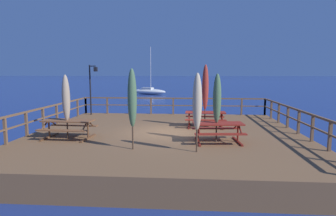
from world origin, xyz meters
TOP-DOWN VIEW (x-y plane):
  - ground_plane at (0.00, 0.00)m, footprint 600.00×600.00m
  - wooden_deck at (0.00, 0.00)m, footprint 12.04×11.33m
  - railing_waterside_far at (0.00, 5.52)m, footprint 11.84×0.10m
  - railing_side_left at (-5.87, -0.00)m, footprint 0.10×11.13m
  - railing_side_right at (5.87, -0.00)m, footprint 0.10×11.13m
  - picnic_table_front_left at (1.84, 1.33)m, footprint 2.02×1.46m
  - picnic_table_front_right at (2.15, -1.75)m, footprint 2.04×1.56m
  - picnic_table_back_left at (-3.97, -1.53)m, footprint 2.14×1.51m
  - patio_umbrella_tall_back_right at (1.82, 1.36)m, footprint 0.32×0.32m
  - patio_umbrella_tall_front at (2.09, -1.71)m, footprint 0.32×0.32m
  - patio_umbrella_tall_back_left at (-3.98, -1.60)m, footprint 0.32×0.32m
  - patio_umbrella_short_back at (-0.97, -3.01)m, footprint 0.32×0.32m
  - patio_umbrella_short_front at (1.28, -3.20)m, footprint 0.32×0.32m
  - lamp_post_hooked at (-5.15, 4.87)m, footprint 0.63×0.41m
  - sailboat_distant at (-5.55, 33.35)m, footprint 6.21×3.68m

SIDE VIEW (x-z plane):
  - ground_plane at x=0.00m, z-range 0.00..0.00m
  - wooden_deck at x=0.00m, z-range 0.00..0.86m
  - sailboat_distant at x=-5.55m, z-range -3.35..4.37m
  - picnic_table_front_right at x=2.15m, z-range 1.03..1.80m
  - picnic_table_front_left at x=1.84m, z-range 1.03..1.80m
  - picnic_table_back_left at x=-3.97m, z-range 1.03..1.81m
  - railing_side_left at x=-5.87m, z-range 1.04..2.13m
  - railing_side_right at x=5.87m, z-range 1.04..2.13m
  - railing_waterside_far at x=0.00m, z-range 1.04..2.13m
  - patio_umbrella_tall_back_left at x=-3.98m, z-range 1.21..3.84m
  - patio_umbrella_tall_front at x=2.09m, z-range 1.22..3.90m
  - patio_umbrella_short_front at x=1.28m, z-range 1.22..3.93m
  - patio_umbrella_short_back at x=-0.97m, z-range 1.24..4.10m
  - patio_umbrella_tall_back_right at x=1.82m, z-range 1.28..4.39m
  - lamp_post_hooked at x=-5.15m, z-range 1.37..4.57m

